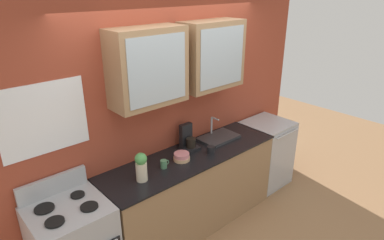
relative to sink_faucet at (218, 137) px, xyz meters
The scene contains 10 objects.
ground_plane 1.10m from the sink_faucet, 169.04° to the right, with size 10.00×10.00×0.00m, color #936B47.
back_wall_unit 0.80m from the sink_faucet, 157.82° to the left, with size 4.22×0.43×2.73m.
counter 0.72m from the sink_faucet, 169.04° to the right, with size 2.19×0.64×0.94m.
sink_faucet is the anchor object (origin of this frame).
bowl_stack 0.69m from the sink_faucet, behind, with size 0.18×0.18×0.08m.
vase 1.25m from the sink_faucet, behind, with size 0.12×0.12×0.30m.
cup_near_sink 0.40m from the sink_faucet, 148.16° to the right, with size 0.12×0.09×0.08m.
cup_near_bowls 0.93m from the sink_faucet, behind, with size 0.10×0.07×0.09m.
dishwasher 1.01m from the sink_faucet, ahead, with size 0.63×0.63×0.94m.
coffee_maker 0.45m from the sink_faucet, behind, with size 0.17×0.20×0.29m.
Camera 1 is at (-2.20, -2.46, 2.73)m, focal length 31.26 mm.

